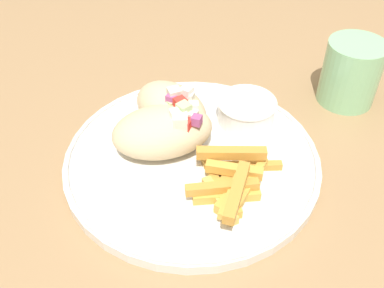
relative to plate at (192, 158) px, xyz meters
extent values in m
cube|color=#9E7A51|center=(-0.04, 0.04, -0.03)|extent=(1.21, 1.21, 0.04)
cylinder|color=#9E7A51|center=(-0.57, 0.57, -0.40)|extent=(0.06, 0.06, 0.70)
cylinder|color=white|center=(0.00, 0.00, 0.00)|extent=(0.32, 0.32, 0.01)
torus|color=white|center=(0.00, 0.00, 0.01)|extent=(0.31, 0.31, 0.01)
ellipsoid|color=beige|center=(-0.03, 0.00, 0.03)|extent=(0.15, 0.14, 0.06)
cube|color=#B7D693|center=(-0.02, 0.01, 0.07)|extent=(0.02, 0.02, 0.01)
cube|color=red|center=(-0.01, 0.00, 0.06)|extent=(0.01, 0.01, 0.01)
cube|color=silver|center=(-0.01, -0.01, 0.06)|extent=(0.02, 0.02, 0.02)
cube|color=#A34C84|center=(0.00, 0.00, 0.06)|extent=(0.01, 0.01, 0.01)
cube|color=white|center=(-0.01, 0.03, 0.06)|extent=(0.01, 0.01, 0.01)
cube|color=silver|center=(-0.01, 0.01, 0.06)|extent=(0.01, 0.01, 0.01)
cube|color=white|center=(-0.02, 0.00, 0.06)|extent=(0.02, 0.02, 0.01)
ellipsoid|color=beige|center=(-0.05, 0.04, 0.03)|extent=(0.12, 0.10, 0.06)
cube|color=silver|center=(-0.04, 0.03, 0.07)|extent=(0.02, 0.02, 0.01)
cube|color=#A34C84|center=(-0.04, 0.03, 0.06)|extent=(0.01, 0.01, 0.01)
cube|color=white|center=(-0.03, 0.04, 0.07)|extent=(0.01, 0.01, 0.01)
cube|color=red|center=(-0.02, 0.02, 0.06)|extent=(0.02, 0.02, 0.01)
cube|color=#B7D693|center=(-0.04, 0.02, 0.06)|extent=(0.01, 0.01, 0.01)
cube|color=silver|center=(-0.02, 0.04, 0.06)|extent=(0.01, 0.01, 0.01)
cube|color=gold|center=(0.03, -0.02, 0.01)|extent=(0.05, 0.05, 0.01)
cube|color=gold|center=(0.06, -0.05, 0.01)|extent=(0.07, 0.05, 0.01)
cube|color=gold|center=(0.07, 0.01, 0.01)|extent=(0.08, 0.04, 0.01)
cube|color=gold|center=(0.05, -0.04, 0.01)|extent=(0.03, 0.06, 0.01)
cube|color=gold|center=(0.07, -0.03, 0.01)|extent=(0.02, 0.08, 0.01)
cube|color=#E5B251|center=(0.06, -0.06, 0.01)|extent=(0.06, 0.05, 0.01)
cube|color=gold|center=(0.06, -0.04, 0.01)|extent=(0.05, 0.07, 0.01)
cube|color=gold|center=(0.05, 0.00, 0.03)|extent=(0.08, 0.04, 0.01)
cube|color=gold|center=(0.06, -0.05, 0.02)|extent=(0.08, 0.05, 0.01)
cube|color=gold|center=(0.08, -0.06, 0.04)|extent=(0.02, 0.08, 0.01)
cube|color=gold|center=(0.08, -0.02, 0.02)|extent=(0.02, 0.08, 0.01)
cube|color=gold|center=(0.06, -0.02, 0.02)|extent=(0.07, 0.02, 0.01)
cube|color=gold|center=(0.07, -0.05, 0.02)|extent=(0.01, 0.08, 0.01)
cylinder|color=white|center=(0.04, 0.09, 0.02)|extent=(0.08, 0.08, 0.03)
cylinder|color=beige|center=(0.04, 0.09, 0.03)|extent=(0.06, 0.06, 0.01)
torus|color=white|center=(0.04, 0.09, 0.03)|extent=(0.08, 0.08, 0.00)
cylinder|color=#8CCC93|center=(0.15, 0.22, 0.04)|extent=(0.08, 0.08, 0.09)
cylinder|color=silver|center=(0.15, 0.22, 0.02)|extent=(0.07, 0.07, 0.06)
camera|label=1|loc=(0.16, -0.36, 0.39)|focal=42.00mm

